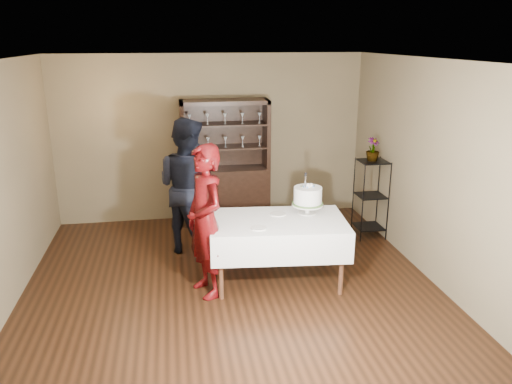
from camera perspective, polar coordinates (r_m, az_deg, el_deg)
floor at (r=6.32m, az=-2.88°, el=-10.38°), size 5.00×5.00×0.00m
ceiling at (r=5.61m, az=-3.31°, el=14.86°), size 5.00×5.00×0.00m
back_wall at (r=8.25m, az=-5.14°, el=6.13°), size 5.00×0.02×2.70m
wall_left at (r=6.08m, az=-27.17°, el=0.22°), size 0.02×5.00×2.70m
wall_right at (r=6.58m, az=19.09°, el=2.39°), size 0.02×5.00×2.70m
china_hutch at (r=8.18m, az=-3.47°, el=1.15°), size 1.40×0.48×2.00m
plant_etagere at (r=7.71m, az=12.97°, el=-0.39°), size 0.42×0.42×1.20m
cake_table at (r=6.12m, az=2.54°, el=-4.89°), size 1.72×1.16×0.82m
woman at (r=5.77m, az=-5.80°, el=-3.39°), size 0.64×0.77×1.81m
man at (r=6.99m, az=-7.83°, el=0.68°), size 1.18×1.15×1.91m
cake at (r=6.23m, az=5.93°, el=-0.59°), size 0.39×0.39×0.54m
plate_near at (r=5.78m, az=0.31°, el=-4.13°), size 0.24×0.24×0.01m
plate_far at (r=6.23m, az=2.52°, el=-2.53°), size 0.22×0.22×0.01m
potted_plant at (r=7.54m, az=13.20°, el=4.77°), size 0.25×0.25×0.35m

